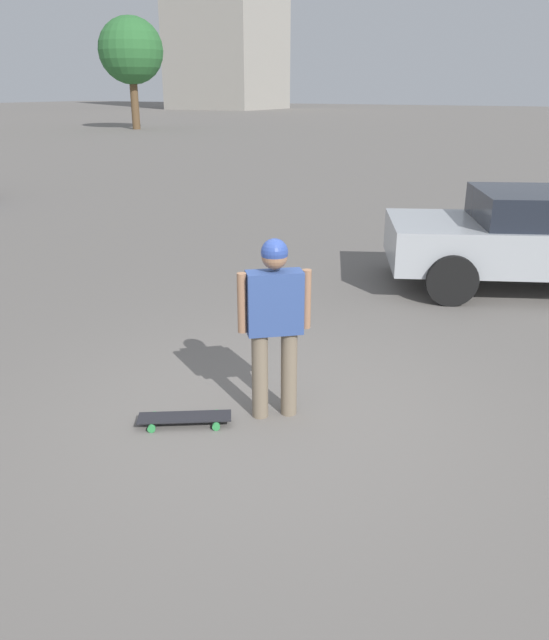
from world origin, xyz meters
name	(u,v)px	position (x,y,z in m)	size (l,w,h in m)	color
ground_plane	(274,414)	(0.00, 0.00, 0.00)	(220.00, 220.00, 0.00)	slate
person	(274,315)	(0.00, 0.00, 0.96)	(0.46, 0.51, 1.63)	#7A6B56
skateboard	(185,418)	(0.54, -0.61, 0.07)	(0.61, 0.80, 0.08)	#232328
car_parked_near	(532,237)	(-5.22, 1.45, 0.76)	(3.33, 4.47, 1.42)	#ADB2B7
tree_distant	(131,51)	(-32.16, -28.76, 5.21)	(4.47, 4.47, 7.49)	brown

